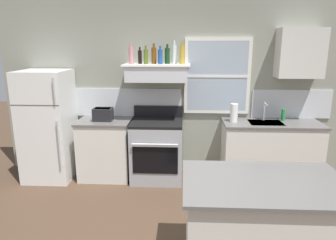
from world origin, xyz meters
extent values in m
cube|color=gray|center=(0.00, 2.23, 1.35)|extent=(5.40, 0.06, 2.70)
cube|color=silver|center=(-1.15, 2.19, 1.13)|extent=(2.50, 0.02, 0.44)
cube|color=silver|center=(1.80, 2.19, 1.13)|extent=(1.20, 0.02, 0.44)
cube|color=white|center=(0.65, 2.18, 1.55)|extent=(1.00, 0.04, 1.15)
cube|color=#9EADBC|center=(0.65, 2.17, 1.55)|extent=(0.90, 0.01, 1.05)
cube|color=white|center=(0.65, 2.16, 1.55)|extent=(0.90, 0.02, 0.04)
cube|color=white|center=(-1.90, 1.84, 0.83)|extent=(0.70, 0.68, 1.66)
cube|color=#333333|center=(-1.90, 1.50, 1.21)|extent=(0.69, 0.00, 0.01)
cylinder|color=#A5A8AD|center=(-1.60, 1.47, 0.67)|extent=(0.02, 0.02, 0.67)
cylinder|color=#A5A8AD|center=(-1.60, 1.47, 1.43)|extent=(0.02, 0.02, 0.31)
cube|color=silver|center=(-1.05, 1.90, 0.44)|extent=(0.76, 0.60, 0.88)
cube|color=#605E5B|center=(-1.05, 1.90, 0.90)|extent=(0.79, 0.63, 0.03)
cube|color=black|center=(-1.06, 1.87, 1.01)|extent=(0.28, 0.20, 0.19)
cube|color=black|center=(-1.06, 1.87, 1.09)|extent=(0.24, 0.16, 0.01)
cube|color=black|center=(-1.20, 1.87, 1.04)|extent=(0.02, 0.03, 0.02)
cube|color=#9EA0A5|center=(-0.25, 1.86, 0.43)|extent=(0.76, 0.64, 0.87)
cube|color=black|center=(-0.25, 1.86, 0.89)|extent=(0.76, 0.64, 0.04)
cube|color=black|center=(-0.25, 2.15, 1.00)|extent=(0.76, 0.06, 0.18)
cube|color=black|center=(-0.25, 1.54, 0.42)|extent=(0.65, 0.01, 0.40)
cylinder|color=silver|center=(-0.25, 1.50, 0.67)|extent=(0.65, 0.03, 0.03)
cube|color=silver|center=(-0.25, 1.96, 1.61)|extent=(0.88, 0.48, 0.22)
cube|color=#262628|center=(-0.25, 1.74, 1.53)|extent=(0.75, 0.02, 0.04)
cube|color=white|center=(-0.25, 1.96, 1.73)|extent=(0.96, 0.52, 0.02)
cylinder|color=#C67F84|center=(-0.61, 1.91, 1.86)|extent=(0.07, 0.07, 0.24)
cylinder|color=#C67F84|center=(-0.61, 1.91, 2.01)|extent=(0.03, 0.03, 0.06)
cylinder|color=black|center=(-0.50, 1.98, 1.84)|extent=(0.06, 0.06, 0.19)
cylinder|color=black|center=(-0.50, 1.98, 1.96)|extent=(0.02, 0.02, 0.05)
cylinder|color=#4C601E|center=(-0.41, 1.93, 1.85)|extent=(0.06, 0.06, 0.21)
cylinder|color=#4C601E|center=(-0.41, 1.93, 1.98)|extent=(0.03, 0.03, 0.05)
cylinder|color=brown|center=(-0.29, 1.98, 1.86)|extent=(0.07, 0.07, 0.23)
cylinder|color=brown|center=(-0.29, 1.98, 2.01)|extent=(0.03, 0.03, 0.06)
cylinder|color=#1E478C|center=(-0.20, 1.91, 1.85)|extent=(0.07, 0.07, 0.20)
cylinder|color=#1E478C|center=(-0.20, 1.91, 1.97)|extent=(0.03, 0.03, 0.05)
cylinder|color=#143819|center=(-0.10, 2.02, 1.86)|extent=(0.07, 0.07, 0.22)
cylinder|color=#143819|center=(-0.10, 2.02, 2.00)|extent=(0.03, 0.03, 0.06)
cylinder|color=silver|center=(0.00, 1.99, 1.88)|extent=(0.06, 0.06, 0.26)
cylinder|color=silver|center=(0.00, 1.99, 2.04)|extent=(0.03, 0.03, 0.07)
cylinder|color=#B29333|center=(0.12, 1.91, 1.87)|extent=(0.08, 0.08, 0.25)
cylinder|color=#B29333|center=(0.12, 1.91, 2.03)|extent=(0.03, 0.03, 0.06)
cube|color=silver|center=(1.45, 1.90, 0.44)|extent=(1.40, 0.60, 0.88)
cube|color=#605E5B|center=(1.45, 1.90, 0.90)|extent=(1.43, 0.63, 0.03)
cube|color=#B7BABC|center=(1.35, 1.88, 0.90)|extent=(0.48, 0.36, 0.01)
cylinder|color=silver|center=(1.35, 2.02, 1.05)|extent=(0.03, 0.03, 0.28)
cylinder|color=silver|center=(1.35, 1.94, 1.17)|extent=(0.02, 0.16, 0.02)
cylinder|color=white|center=(0.88, 1.90, 1.04)|extent=(0.11, 0.11, 0.27)
cylinder|color=#268C3F|center=(1.63, 2.00, 1.00)|extent=(0.06, 0.06, 0.18)
cube|color=silver|center=(0.85, -0.13, 0.44)|extent=(1.32, 0.82, 0.88)
cube|color=#605E5B|center=(0.85, -0.13, 0.90)|extent=(1.40, 0.90, 0.03)
cube|color=silver|center=(1.80, 2.04, 1.90)|extent=(0.64, 0.32, 0.70)
camera|label=1|loc=(0.14, -2.57, 2.05)|focal=33.07mm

